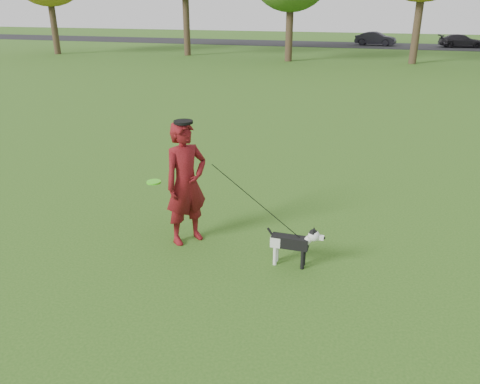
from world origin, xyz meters
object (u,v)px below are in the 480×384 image
(man, at_px, (186,183))
(car_mid, at_px, (376,39))
(car_right, at_px, (461,41))
(dog, at_px, (294,242))

(man, relative_size, car_mid, 0.56)
(car_mid, bearing_deg, man, -171.98)
(car_mid, xyz_separation_m, car_right, (7.26, 0.00, -0.05))
(car_mid, height_order, car_right, car_mid)
(car_mid, distance_m, car_right, 7.26)
(car_mid, bearing_deg, dog, -169.38)
(man, relative_size, car_right, 0.54)
(car_mid, relative_size, car_right, 0.96)
(man, distance_m, dog, 1.96)
(dog, bearing_deg, car_mid, 90.32)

